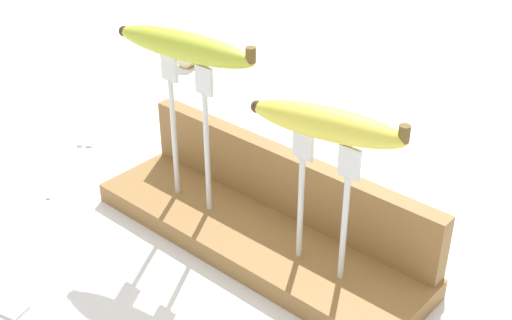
# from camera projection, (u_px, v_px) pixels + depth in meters

# --- Properties ---
(ground_plane) EXTENTS (3.00, 3.00, 0.00)m
(ground_plane) POSITION_uv_depth(u_px,v_px,m) (256.00, 245.00, 0.88)
(ground_plane) COLOR silver
(wooden_board) EXTENTS (0.46, 0.14, 0.03)m
(wooden_board) POSITION_uv_depth(u_px,v_px,m) (256.00, 236.00, 0.87)
(wooden_board) COLOR olive
(wooden_board) RESTS_ON ground
(board_backstop) EXTENTS (0.45, 0.02, 0.09)m
(board_backstop) POSITION_uv_depth(u_px,v_px,m) (285.00, 181.00, 0.88)
(board_backstop) COLOR olive
(board_backstop) RESTS_ON wooden_board
(fork_stand_left) EXTENTS (0.09, 0.01, 0.20)m
(fork_stand_left) POSITION_uv_depth(u_px,v_px,m) (189.00, 121.00, 0.86)
(fork_stand_left) COLOR silver
(fork_stand_left) RESTS_ON wooden_board
(fork_stand_right) EXTENTS (0.09, 0.01, 0.17)m
(fork_stand_right) POSITION_uv_depth(u_px,v_px,m) (323.00, 193.00, 0.75)
(fork_stand_right) COLOR silver
(fork_stand_right) RESTS_ON wooden_board
(banana_raised_left) EXTENTS (0.20, 0.07, 0.04)m
(banana_raised_left) POSITION_uv_depth(u_px,v_px,m) (185.00, 46.00, 0.81)
(banana_raised_left) COLOR #B2C138
(banana_raised_left) RESTS_ON fork_stand_left
(banana_raised_right) EXTENTS (0.18, 0.08, 0.04)m
(banana_raised_right) POSITION_uv_depth(u_px,v_px,m) (327.00, 123.00, 0.71)
(banana_raised_right) COLOR #DBD147
(banana_raised_right) RESTS_ON fork_stand_right
(fork_fallen_near) EXTENTS (0.12, 0.17, 0.01)m
(fork_fallen_near) POSITION_uv_depth(u_px,v_px,m) (77.00, 155.00, 1.07)
(fork_fallen_near) COLOR silver
(fork_fallen_near) RESTS_ON ground
(banana_chunk_near) EXTENTS (0.05, 0.06, 0.04)m
(banana_chunk_near) POSITION_uv_depth(u_px,v_px,m) (190.00, 55.00, 1.39)
(banana_chunk_near) COLOR gold
(banana_chunk_near) RESTS_ON ground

